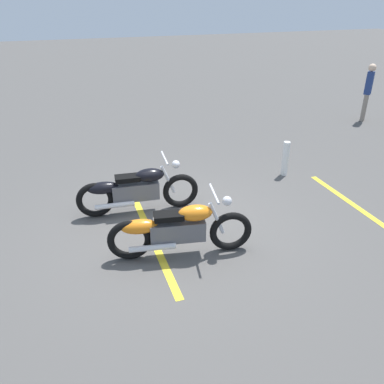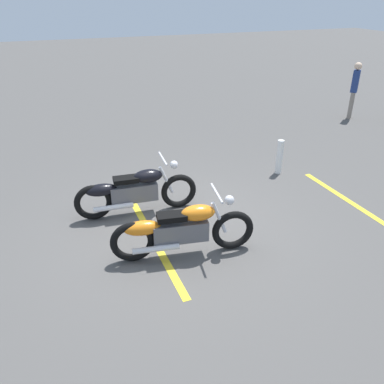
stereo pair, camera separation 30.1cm
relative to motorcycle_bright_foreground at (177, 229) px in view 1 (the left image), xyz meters
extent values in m
plane|color=#514F4C|center=(0.23, 0.75, -0.46)|extent=(60.00, 60.00, 0.00)
torus|color=black|center=(0.83, -0.13, -0.13)|extent=(0.68, 0.21, 0.67)
torus|color=black|center=(-0.71, 0.12, -0.13)|extent=(0.68, 0.21, 0.67)
cube|color=#59595E|center=(0.01, 0.00, -0.04)|extent=(0.86, 0.35, 0.32)
ellipsoid|color=orange|center=(0.27, -0.04, 0.26)|extent=(0.56, 0.36, 0.24)
ellipsoid|color=orange|center=(-0.55, 0.09, 0.10)|extent=(0.59, 0.33, 0.22)
cube|color=black|center=(-0.12, 0.02, 0.24)|extent=(0.47, 0.31, 0.09)
cylinder|color=silver|center=(0.60, -0.09, 0.13)|extent=(0.27, 0.10, 0.56)
cylinder|color=silver|center=(0.55, -0.08, 0.56)|extent=(0.13, 0.62, 0.04)
sphere|color=silver|center=(0.75, -0.12, 0.42)|extent=(0.15, 0.15, 0.15)
cylinder|color=silver|center=(-0.41, -0.07, -0.20)|extent=(0.71, 0.20, 0.09)
torus|color=black|center=(0.48, 1.45, -0.13)|extent=(0.68, 0.16, 0.67)
torus|color=black|center=(-1.07, 1.57, -0.13)|extent=(0.68, 0.16, 0.67)
cube|color=#59595E|center=(-0.35, 1.51, -0.04)|extent=(0.85, 0.28, 0.32)
ellipsoid|color=black|center=(-0.08, 1.49, 0.26)|extent=(0.54, 0.32, 0.24)
ellipsoid|color=black|center=(-0.91, 1.55, 0.10)|extent=(0.58, 0.28, 0.22)
cube|color=black|center=(-0.48, 1.52, 0.24)|extent=(0.46, 0.27, 0.09)
cylinder|color=silver|center=(0.25, 1.46, 0.13)|extent=(0.27, 0.08, 0.56)
cylinder|color=silver|center=(0.20, 1.47, 0.56)|extent=(0.08, 0.62, 0.04)
sphere|color=silver|center=(0.40, 1.45, 0.42)|extent=(0.15, 0.15, 0.15)
cylinder|color=silver|center=(-0.76, 1.40, -0.20)|extent=(0.70, 0.14, 0.09)
cylinder|color=gray|center=(7.41, 4.91, -0.05)|extent=(0.12, 0.12, 0.83)
cylinder|color=gray|center=(7.53, 5.02, -0.05)|extent=(0.12, 0.12, 0.83)
cube|color=navy|center=(7.47, 4.96, 0.69)|extent=(0.31, 0.30, 0.66)
sphere|color=beige|center=(7.47, 4.96, 1.15)|extent=(0.22, 0.22, 0.22)
cylinder|color=white|center=(3.07, 2.12, -0.08)|extent=(0.14, 0.14, 0.77)
cube|color=yellow|center=(-0.28, 0.59, -0.46)|extent=(0.16, 3.20, 0.01)
cube|color=yellow|center=(3.66, 0.21, -0.46)|extent=(0.16, 3.20, 0.01)
camera|label=1|loc=(-1.36, -4.89, 3.25)|focal=37.10mm
camera|label=2|loc=(-1.64, -4.79, 3.25)|focal=37.10mm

